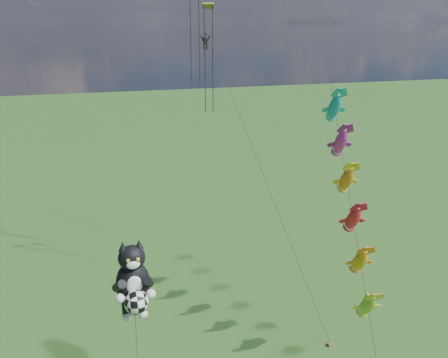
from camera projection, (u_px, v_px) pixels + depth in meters
name	position (u px, v px, depth m)	size (l,w,h in m)	color
cat_kite_rig	(133.00, 282.00, 28.52)	(2.29, 4.08, 10.76)	brown
fish_windsock_rig	(350.00, 199.00, 33.56)	(3.44, 15.67, 19.70)	brown
parafoil_rig	(208.00, 40.00, 40.95)	(6.49, 16.63, 26.68)	brown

